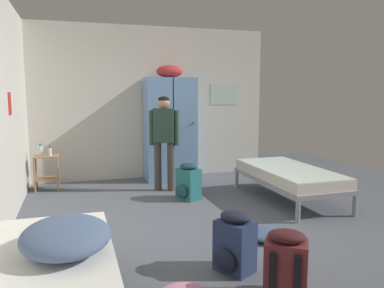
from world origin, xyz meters
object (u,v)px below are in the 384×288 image
water_bottle (40,150)px  lotion_bottle (50,152)px  backpack_navy (234,243)px  clothes_pile_denim (269,234)px  locker_bank (170,127)px  backpack_teal (188,182)px  backpack_maroon (286,266)px  bed_right (288,175)px  bedding_heap (66,236)px  person_traveler (164,134)px  shelf_unit (47,169)px  bed_left_front (49,273)px

water_bottle → lotion_bottle: size_ratio=1.25×
backpack_navy → clothes_pile_denim: size_ratio=1.13×
water_bottle → clothes_pile_denim: water_bottle is taller
locker_bank → lotion_bottle: size_ratio=13.14×
backpack_navy → backpack_teal: size_ratio=1.00×
backpack_maroon → backpack_teal: bearing=88.5°
backpack_maroon → lotion_bottle: bearing=115.2°
bed_right → lotion_bottle: 3.77m
backpack_navy → backpack_maroon: (0.20, -0.53, 0.00)m
bedding_heap → backpack_maroon: bedding_heap is taller
person_traveler → lotion_bottle: size_ratio=9.70×
person_traveler → backpack_teal: (0.22, -0.61, -0.66)m
bedding_heap → shelf_unit: bearing=95.4°
shelf_unit → backpack_maroon: 4.54m
bed_left_front → backpack_maroon: bearing=-5.0°
water_bottle → lotion_bottle: (0.15, -0.06, -0.02)m
water_bottle → clothes_pile_denim: 3.96m
bed_left_front → water_bottle: size_ratio=9.68×
bed_right → clothes_pile_denim: bearing=-128.3°
bed_right → backpack_navy: (-1.68, -1.87, -0.12)m
water_bottle → backpack_teal: bearing=-30.0°
water_bottle → lotion_bottle: water_bottle is taller
backpack_teal → backpack_maroon: 2.88m
shelf_unit → backpack_maroon: size_ratio=1.04×
bedding_heap → clothes_pile_denim: size_ratio=1.53×
person_traveler → locker_bank: bearing=69.4°
bed_right → shelf_unit: bearing=153.8°
bed_right → lotion_bottle: size_ratio=12.06×
water_bottle → bed_left_front: bearing=-85.2°
backpack_teal → clothes_pile_denim: (0.39, -1.77, -0.21)m
bedding_heap → water_bottle: size_ratio=3.79×
bed_left_front → backpack_navy: bearing=14.0°
bed_right → backpack_navy: bearing=-132.0°
lotion_bottle → locker_bank: bearing=6.3°
water_bottle → backpack_maroon: size_ratio=0.36×
locker_bank → backpack_teal: 1.57m
shelf_unit → backpack_teal: size_ratio=1.04×
bed_right → backpack_maroon: 2.81m
bed_right → backpack_maroon: (-1.48, -2.39, -0.12)m
bed_right → bed_left_front: bearing=-144.9°
person_traveler → backpack_navy: bearing=-91.2°
locker_bank → bedding_heap: 4.43m
bed_left_front → lotion_bottle: bearing=92.6°
bedding_heap → backpack_navy: bearing=12.2°
person_traveler → backpack_maroon: bearing=-87.7°
water_bottle → backpack_navy: (1.85, -3.58, -0.40)m
shelf_unit → bedding_heap: 3.89m
bed_left_front → person_traveler: bearing=64.7°
shelf_unit → bed_right: shelf_unit is taller
bed_right → bedding_heap: 3.77m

